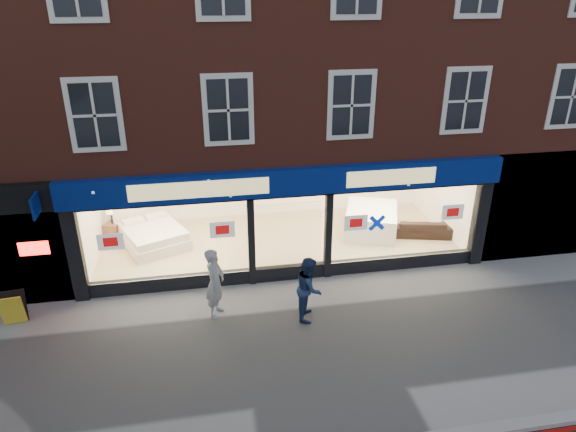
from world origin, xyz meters
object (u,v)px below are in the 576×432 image
object	(u,v)px
mattress_stack	(371,220)
a_board	(14,308)
sofa	(421,227)
pedestrian_grey	(215,283)
display_bed	(152,234)
pedestrian_blue	(309,288)

from	to	relation	value
mattress_stack	a_board	distance (m)	10.49
sofa	pedestrian_grey	size ratio (longest dim) A/B	1.04
display_bed	mattress_stack	xyz separation A→B (m)	(6.97, -0.36, 0.06)
sofa	a_board	size ratio (longest dim) A/B	2.28
mattress_stack	pedestrian_blue	size ratio (longest dim) A/B	1.50
sofa	a_board	distance (m)	11.79
mattress_stack	pedestrian_grey	world-z (taller)	pedestrian_grey
mattress_stack	sofa	xyz separation A→B (m)	(1.50, -0.55, -0.12)
pedestrian_grey	pedestrian_blue	world-z (taller)	pedestrian_grey
mattress_stack	pedestrian_grey	bearing A→B (deg)	-145.06
mattress_stack	a_board	bearing A→B (deg)	-162.51
mattress_stack	pedestrian_blue	world-z (taller)	pedestrian_blue
display_bed	pedestrian_grey	bearing A→B (deg)	-89.75
display_bed	a_board	size ratio (longest dim) A/B	3.16
a_board	pedestrian_grey	distance (m)	4.85
display_bed	a_board	bearing A→B (deg)	-154.51
display_bed	a_board	xyz separation A→B (m)	(-3.03, -3.51, -0.02)
a_board	mattress_stack	bearing A→B (deg)	11.19
a_board	pedestrian_blue	world-z (taller)	pedestrian_blue
mattress_stack	pedestrian_blue	bearing A→B (deg)	-125.71
mattress_stack	a_board	xyz separation A→B (m)	(-10.00, -3.15, -0.09)
a_board	pedestrian_blue	distance (m)	7.11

